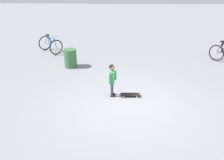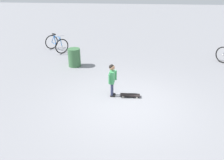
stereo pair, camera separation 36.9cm
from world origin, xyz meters
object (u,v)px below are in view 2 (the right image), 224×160
Objects in this scene: child_person at (112,77)px; bicycle_near at (57,44)px; skateboard at (130,95)px; trash_bin at (74,57)px.

bicycle_near is at bearing 35.94° from child_person.
skateboard is at bearing -139.55° from bicycle_near.
child_person is 0.83m from skateboard.
trash_bin reaches higher than skateboard.
child_person is 0.84× the size of bicycle_near.
skateboard is 3.43m from trash_bin.
bicycle_near reaches higher than trash_bin.
trash_bin is at bearing 36.40° from child_person.
bicycle_near is (4.39, 3.74, 0.32)m from skateboard.
bicycle_near is 2.37m from trash_bin.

